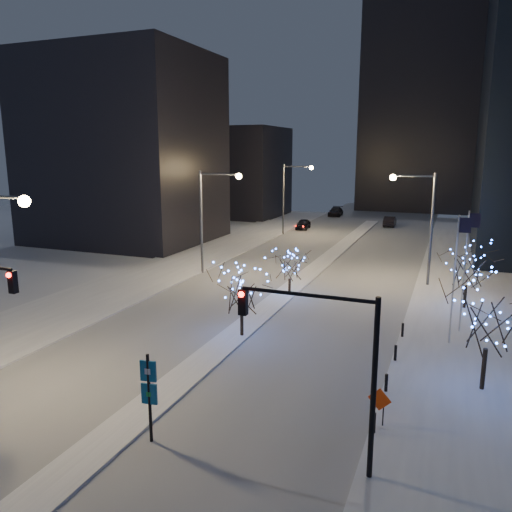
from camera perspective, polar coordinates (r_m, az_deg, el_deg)
The scene contains 23 objects.
ground at distance 23.33m, azimuth -15.71°, elevation -19.09°, with size 160.00×160.00×0.00m, color white.
road at distance 53.51m, azimuth 7.45°, elevation -0.95°, with size 20.00×130.00×0.02m, color #A4A9B2.
median at distance 48.79m, azimuth 6.00°, elevation -2.10°, with size 2.00×80.00×0.15m, color white.
east_sidewalk at distance 37.60m, azimuth 24.31°, elevation -7.42°, with size 10.00×90.00×0.15m, color white.
west_sidewalk at distance 46.01m, azimuth -14.64°, elevation -3.29°, with size 8.00×90.00×0.15m, color white.
filler_west_near at distance 68.88m, azimuth -14.81°, elevation 11.68°, with size 22.00×18.00×24.00m, color black.
filler_west_far at distance 94.02m, azimuth -2.67°, elevation 9.58°, with size 18.00×16.00×16.00m, color black.
horizon_block at distance 108.22m, azimuth 18.83°, elevation 16.18°, with size 24.00×14.00×42.00m, color black.
street_lamp_w_mid at distance 48.07m, azimuth -5.18°, elevation 5.50°, with size 4.40×0.56×10.00m.
street_lamp_w_far at distance 71.18m, azimuth 3.98°, elevation 7.60°, with size 4.40×0.56×10.00m.
street_lamp_east at distance 46.02m, azimuth 18.38°, elevation 4.59°, with size 3.90×0.56×10.00m.
traffic_signal_east at distance 18.45m, azimuth 8.59°, elevation -10.83°, with size 5.26×0.43×7.00m.
flagpoles at distance 33.64m, azimuth 22.40°, elevation -1.08°, with size 1.35×2.60×8.00m.
bollards at distance 28.10m, azimuth 15.19°, elevation -12.12°, with size 0.16×12.16×0.90m.
car_near at distance 77.37m, azimuth 5.41°, elevation 3.64°, with size 1.79×4.45×1.52m, color black.
car_mid at distance 82.76m, azimuth 15.04°, elevation 3.85°, with size 1.67×4.80×1.58m, color black.
car_far at distance 93.80m, azimuth 9.09°, elevation 5.03°, with size 2.24×5.50×1.60m, color black.
holiday_tree_median_near at distance 31.75m, azimuth -1.66°, elevation -3.64°, with size 5.19×5.19×5.01m.
holiday_tree_median_far at distance 41.03m, azimuth 3.89°, elevation -1.05°, with size 3.28×3.28×3.89m.
holiday_tree_plaza_near at distance 26.92m, azimuth 25.09°, elevation -6.12°, with size 5.80×5.80×5.99m.
holiday_tree_plaza_far at distance 40.58m, azimuth 23.05°, elevation -1.03°, with size 4.24×4.24×5.10m.
wayfinding_sign at distance 21.41m, azimuth -12.13°, elevation -14.62°, with size 0.69×0.18×3.87m.
construction_sign at distance 23.08m, azimuth 13.92°, elevation -15.98°, with size 1.04×0.18×1.72m.
Camera 1 is at (12.62, -15.63, 11.86)m, focal length 35.00 mm.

